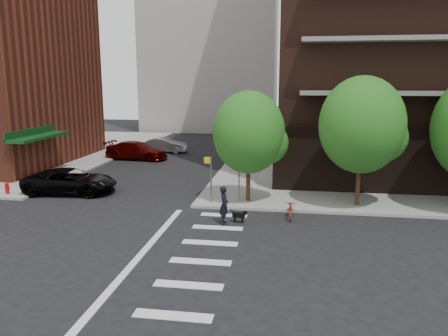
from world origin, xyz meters
TOP-DOWN VIEW (x-y plane):
  - ground at (0.00, 0.00)m, footprint 120.00×120.00m
  - crosswalk at (2.21, -0.00)m, footprint 3.85×13.00m
  - tree_a at (4.00, 8.50)m, footprint 4.00×4.00m
  - tree_b at (10.00, 8.50)m, footprint 4.50×4.50m
  - pedestrian_signal at (2.32, 7.92)m, footprint 2.18×0.67m
  - fire_hydrant at (-10.50, 7.80)m, footprint 0.24×0.24m
  - parked_car_black at (-7.04, 9.00)m, footprint 3.03×5.77m
  - parked_car_maroon at (-7.13, 21.09)m, footprint 2.78×5.72m
  - parked_car_silver at (-5.80, 25.18)m, footprint 1.79×4.49m
  - scooter at (6.41, 6.10)m, footprint 0.65×1.83m
  - dog_walker at (3.22, 4.67)m, footprint 0.75×0.56m
  - dog at (3.92, 4.95)m, footprint 0.74×0.30m

SIDE VIEW (x-z plane):
  - ground at x=0.00m, z-range 0.00..0.00m
  - crosswalk at x=2.21m, z-range 0.00..0.01m
  - dog at x=3.92m, z-range 0.08..0.69m
  - scooter at x=6.41m, z-range 0.00..0.96m
  - fire_hydrant at x=-10.50m, z-range 0.19..0.92m
  - parked_car_silver at x=-5.80m, z-range 0.00..1.45m
  - parked_car_black at x=-7.04m, z-range 0.00..1.55m
  - parked_car_maroon at x=-7.13m, z-range 0.00..1.60m
  - dog_walker at x=3.22m, z-range 0.00..1.87m
  - pedestrian_signal at x=2.32m, z-range 0.55..3.15m
  - tree_a at x=4.00m, z-range 1.09..6.99m
  - tree_b at x=10.00m, z-range 1.22..7.87m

